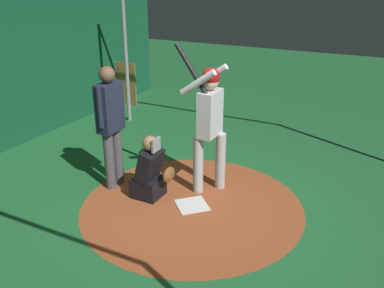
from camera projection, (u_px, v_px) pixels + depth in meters
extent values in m
plane|color=#216633|center=(192.00, 206.00, 5.92)|extent=(26.25, 26.25, 0.00)
cylinder|color=#9E4C28|center=(192.00, 206.00, 5.92)|extent=(3.14, 3.14, 0.01)
cube|color=white|center=(192.00, 205.00, 5.92)|extent=(0.59, 0.59, 0.01)
cylinder|color=#B3B3B7|center=(220.00, 161.00, 6.27)|extent=(0.15, 0.15, 0.88)
cylinder|color=#B3B3B7|center=(198.00, 165.00, 6.15)|extent=(0.15, 0.15, 0.88)
cube|color=silver|center=(210.00, 113.00, 5.91)|extent=(0.22, 0.44, 0.66)
cylinder|color=silver|center=(210.00, 77.00, 5.94)|extent=(0.53, 0.09, 0.41)
cylinder|color=silver|center=(198.00, 83.00, 5.61)|extent=(0.53, 0.09, 0.41)
sphere|color=beige|center=(211.00, 82.00, 5.74)|extent=(0.23, 0.23, 0.23)
sphere|color=#A51414|center=(211.00, 77.00, 5.71)|extent=(0.26, 0.26, 0.26)
cylinder|color=black|center=(192.00, 71.00, 5.67)|extent=(0.54, 0.06, 0.73)
cube|color=black|center=(148.00, 187.00, 6.14)|extent=(0.40, 0.40, 0.29)
cube|color=black|center=(150.00, 165.00, 5.98)|extent=(0.31, 0.40, 0.48)
sphere|color=#9E704C|center=(150.00, 144.00, 5.85)|extent=(0.22, 0.22, 0.22)
cube|color=gray|center=(156.00, 145.00, 5.80)|extent=(0.03, 0.20, 0.20)
ellipsoid|color=brown|center=(169.00, 175.00, 5.96)|extent=(0.12, 0.28, 0.22)
cylinder|color=#4C4C51|center=(117.00, 156.00, 6.41)|extent=(0.15, 0.15, 0.90)
cylinder|color=#4C4C51|center=(109.00, 161.00, 6.25)|extent=(0.15, 0.15, 0.90)
cube|color=#1E2338|center=(109.00, 108.00, 6.02)|extent=(0.22, 0.42, 0.71)
cylinder|color=#1E2338|center=(118.00, 100.00, 6.17)|extent=(0.09, 0.09, 0.60)
cylinder|color=#1E2338|center=(100.00, 108.00, 5.83)|extent=(0.09, 0.09, 0.60)
sphere|color=brown|center=(107.00, 74.00, 5.84)|extent=(0.23, 0.23, 0.23)
cylinder|color=gray|center=(126.00, 50.00, 8.73)|extent=(0.08, 0.08, 3.09)
cube|color=olive|center=(122.00, 83.00, 10.31)|extent=(0.82, 0.04, 1.05)
cylinder|color=black|center=(114.00, 84.00, 10.52)|extent=(0.06, 0.14, 0.88)
cylinder|color=black|center=(117.00, 86.00, 10.48)|extent=(0.06, 0.14, 0.82)
cylinder|color=black|center=(121.00, 85.00, 10.42)|extent=(0.06, 0.17, 0.90)
cylinder|color=olive|center=(125.00, 86.00, 10.37)|extent=(0.06, 0.12, 0.87)
cylinder|color=tan|center=(129.00, 88.00, 10.33)|extent=(0.06, 0.14, 0.84)
cylinder|color=tan|center=(133.00, 88.00, 10.28)|extent=(0.06, 0.12, 0.83)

